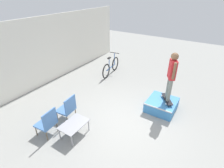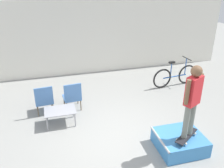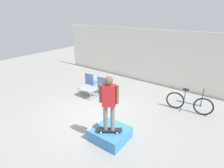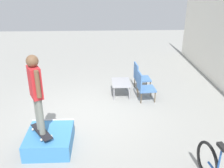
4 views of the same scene
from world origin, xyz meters
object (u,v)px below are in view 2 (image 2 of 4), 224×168
object	(u,v)px
bicycle	(175,76)
skateboard_on_ramp	(186,136)
patio_chair_left	(44,99)
coffee_table	(60,112)
patio_chair_right	(72,96)
skate_ramp_box	(180,142)
person_skater	(193,96)

from	to	relation	value
bicycle	skateboard_on_ramp	bearing A→B (deg)	-120.64
patio_chair_left	bicycle	size ratio (longest dim) A/B	0.51
coffee_table	patio_chair_left	xyz separation A→B (m)	(-0.41, 0.67, 0.10)
patio_chair_right	bicycle	size ratio (longest dim) A/B	0.51
skate_ramp_box	patio_chair_left	bearing A→B (deg)	141.24
skateboard_on_ramp	person_skater	distance (m)	1.04
person_skater	coffee_table	size ratio (longest dim) A/B	2.03
person_skater	patio_chair_left	distance (m)	4.27
skate_ramp_box	patio_chair_right	xyz separation A→B (m)	(-2.29, 2.51, 0.30)
coffee_table	patio_chair_left	world-z (taller)	patio_chair_left
person_skater	patio_chair_right	size ratio (longest dim) A/B	1.87
coffee_table	person_skater	bearing A→B (deg)	-35.38
person_skater	coffee_table	bearing A→B (deg)	117.66
person_skater	patio_chair_right	xyz separation A→B (m)	(-2.35, 2.65, -1.02)
skate_ramp_box	patio_chair_right	bearing A→B (deg)	132.36
skateboard_on_ramp	person_skater	size ratio (longest dim) A/B	0.44
skateboard_on_ramp	coffee_table	world-z (taller)	skateboard_on_ramp
skate_ramp_box	bicycle	xyz separation A→B (m)	(1.58, 3.27, 0.20)
patio_chair_right	patio_chair_left	bearing A→B (deg)	-4.95
skate_ramp_box	person_skater	distance (m)	1.33
skate_ramp_box	bicycle	size ratio (longest dim) A/B	0.61
skateboard_on_ramp	coffee_table	size ratio (longest dim) A/B	0.89
skate_ramp_box	person_skater	bearing A→B (deg)	-64.94
skate_ramp_box	person_skater	size ratio (longest dim) A/B	0.64
skate_ramp_box	coffee_table	xyz separation A→B (m)	(-2.71, 1.83, 0.20)
skateboard_on_ramp	bicycle	size ratio (longest dim) A/B	0.42
skate_ramp_box	coffee_table	world-z (taller)	coffee_table
person_skater	coffee_table	distance (m)	3.59
skateboard_on_ramp	person_skater	bearing A→B (deg)	-34.68
coffee_table	patio_chair_left	bearing A→B (deg)	121.27
skate_ramp_box	bicycle	distance (m)	3.63
skate_ramp_box	patio_chair_left	world-z (taller)	patio_chair_left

